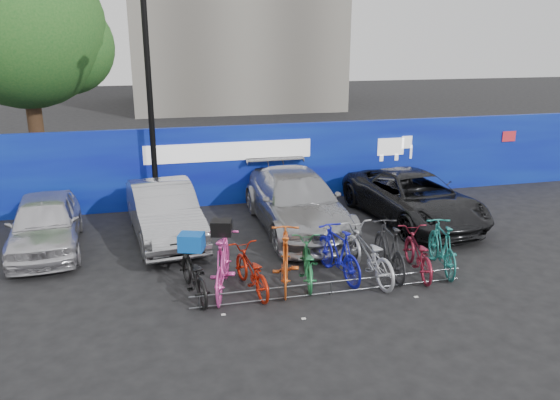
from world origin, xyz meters
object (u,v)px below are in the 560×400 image
object	(u,v)px
car_2	(297,201)
bike_5	(338,252)
bike_1	(223,264)
bike_0	(193,273)
car_1	(164,212)
bike_9	(442,247)
bike_rack	(331,287)
tree	(31,32)
car_0	(45,223)
bike_7	(389,249)
bike_3	(285,258)
bike_8	(418,253)
lamppost	(150,100)
bike_6	(368,254)
car_3	(413,197)
bike_4	(307,262)
bike_2	(251,271)

from	to	relation	value
car_2	bike_5	distance (m)	3.22
bike_1	bike_0	bearing A→B (deg)	17.32
car_1	bike_9	world-z (taller)	car_1
bike_rack	bike_1	xyz separation A→B (m)	(-2.06, 0.65, 0.45)
tree	car_1	world-z (taller)	tree
car_0	bike_7	distance (m)	8.06
bike_3	bike_8	world-z (taller)	bike_3
bike_5	lamppost	bearing A→B (deg)	-64.73
bike_8	lamppost	bearing A→B (deg)	-36.00
lamppost	bike_9	xyz separation A→B (m)	(5.92, -5.44, -2.72)
bike_1	tree	bearing A→B (deg)	-50.03
bike_1	bike_3	xyz separation A→B (m)	(1.28, -0.01, -0.01)
bike_rack	bike_6	size ratio (longest dim) A/B	2.67
car_0	bike_8	xyz separation A→B (m)	(7.97, -3.38, -0.19)
lamppost	car_1	distance (m)	3.23
car_3	bike_5	bearing A→B (deg)	-142.88
bike_5	bike_8	distance (m)	1.74
car_3	bike_7	size ratio (longest dim) A/B	2.54
lamppost	car_0	xyz separation A→B (m)	(-2.64, -2.09, -2.60)
bike_rack	bike_5	distance (m)	0.94
bike_9	car_1	bearing A→B (deg)	-19.28
bike_6	bike_7	xyz separation A→B (m)	(0.53, 0.09, 0.03)
car_2	bike_9	bearing A→B (deg)	-55.94
car_1	bike_3	world-z (taller)	car_1
car_3	bike_4	xyz separation A→B (m)	(-3.96, -3.09, -0.23)
bike_2	bike_7	xyz separation A→B (m)	(3.04, 0.12, 0.12)
lamppost	bike_rack	distance (m)	7.48
car_2	bike_1	distance (m)	4.12
bike_6	bike_9	size ratio (longest dim) A/B	1.14
bike_3	lamppost	bearing A→B (deg)	-51.49
bike_0	bike_3	size ratio (longest dim) A/B	0.92
bike_0	bike_5	distance (m)	3.06
car_2	bike_0	world-z (taller)	car_2
bike_rack	bike_8	xyz separation A→B (m)	(2.13, 0.53, 0.31)
bike_rack	bike_6	world-z (taller)	bike_6
car_1	bike_3	xyz separation A→B (m)	(2.28, -3.41, -0.10)
bike_1	bike_8	distance (m)	4.19
car_2	bike_7	distance (m)	3.50
car_0	bike_1	size ratio (longest dim) A/B	1.93
car_1	car_2	size ratio (longest dim) A/B	0.83
car_0	bike_6	distance (m)	7.61
tree	bike_6	xyz separation A→B (m)	(7.77, -10.08, -4.52)
tree	bike_9	size ratio (longest dim) A/B	4.25
tree	bike_7	size ratio (longest dim) A/B	4.06
bike_8	bike_6	bearing A→B (deg)	7.58
car_1	lamppost	bearing A→B (deg)	87.46
car_2	bike_6	size ratio (longest dim) A/B	2.45
car_3	bike_5	xyz separation A→B (m)	(-3.26, -3.02, -0.11)
bike_9	bike_8	bearing A→B (deg)	14.94
tree	bike_7	xyz separation A→B (m)	(8.30, -10.00, -4.49)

